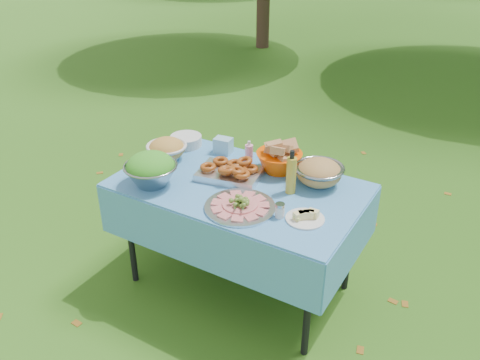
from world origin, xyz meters
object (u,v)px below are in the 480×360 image
object	(u,v)px
picnic_table	(239,237)
bread_bowl	(279,157)
plate_stack	(186,141)
charcuterie_platter	(240,201)
salad_bowl	(151,169)
oil_bottle	(291,172)
pasta_bowl_steel	(319,172)

from	to	relation	value
picnic_table	bread_bowl	size ratio (longest dim) A/B	5.10
plate_stack	charcuterie_platter	bearing A→B (deg)	-34.79
plate_stack	charcuterie_platter	size ratio (longest dim) A/B	0.55
picnic_table	salad_bowl	world-z (taller)	salad_bowl
picnic_table	salad_bowl	distance (m)	0.71
salad_bowl	charcuterie_platter	size ratio (longest dim) A/B	0.79
picnic_table	salad_bowl	size ratio (longest dim) A/B	4.69
plate_stack	picnic_table	bearing A→B (deg)	-25.80
picnic_table	plate_stack	bearing A→B (deg)	154.20
bread_bowl	charcuterie_platter	bearing A→B (deg)	-88.29
bread_bowl	picnic_table	bearing A→B (deg)	-114.44
charcuterie_platter	oil_bottle	xyz separation A→B (m)	(0.16, 0.30, 0.09)
pasta_bowl_steel	oil_bottle	size ratio (longest dim) A/B	1.10
salad_bowl	bread_bowl	distance (m)	0.78
plate_stack	bread_bowl	distance (m)	0.72
plate_stack	pasta_bowl_steel	size ratio (longest dim) A/B	0.74
picnic_table	bread_bowl	world-z (taller)	bread_bowl
salad_bowl	picnic_table	bearing A→B (deg)	30.57
charcuterie_platter	pasta_bowl_steel	bearing A→B (deg)	61.11
bread_bowl	oil_bottle	distance (m)	0.27
plate_stack	charcuterie_platter	world-z (taller)	charcuterie_platter
picnic_table	charcuterie_platter	distance (m)	0.50
salad_bowl	plate_stack	bearing A→B (deg)	105.08
plate_stack	oil_bottle	bearing A→B (deg)	-13.34
picnic_table	oil_bottle	distance (m)	0.60
salad_bowl	plate_stack	xyz separation A→B (m)	(-0.15, 0.55, -0.07)
bread_bowl	pasta_bowl_steel	world-z (taller)	bread_bowl
pasta_bowl_steel	charcuterie_platter	world-z (taller)	pasta_bowl_steel
plate_stack	bread_bowl	bearing A→B (deg)	-0.76
salad_bowl	oil_bottle	distance (m)	0.82
salad_bowl	plate_stack	distance (m)	0.57
bread_bowl	pasta_bowl_steel	bearing A→B (deg)	-5.32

